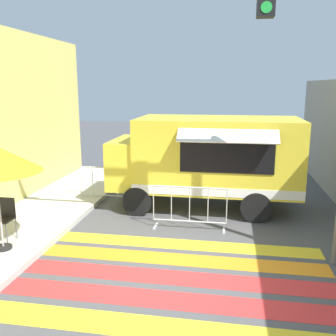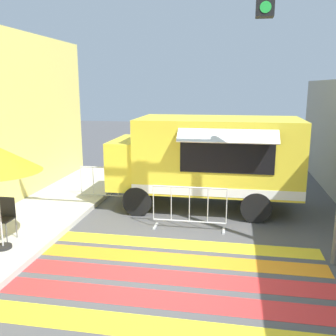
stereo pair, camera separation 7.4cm
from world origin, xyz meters
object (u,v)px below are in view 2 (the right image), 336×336
food_truck (204,156)px  traffic_signal_pole (299,50)px  barricade_side (106,185)px  folding_chair (5,214)px  barricade_front (189,208)px

food_truck → traffic_signal_pole: traffic_signal_pole is taller
traffic_signal_pole → barricade_side: size_ratio=3.75×
folding_chair → barricade_front: (3.96, 1.65, -0.17)m
food_truck → traffic_signal_pole: 4.61m
food_truck → folding_chair: food_truck is taller
traffic_signal_pole → barricade_side: (-4.97, 3.24, -3.64)m
folding_chair → barricade_side: barricade_side is taller
barricade_front → barricade_side: 3.37m
barricade_front → barricade_side: (-2.82, 1.84, -0.01)m
traffic_signal_pole → barricade_front: traffic_signal_pole is taller
barricade_side → folding_chair: bearing=-108.1°
food_truck → barricade_front: bearing=-95.8°
folding_chair → barricade_front: barricade_front is taller
barricade_front → barricade_side: size_ratio=1.15×
food_truck → barricade_front: food_truck is taller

